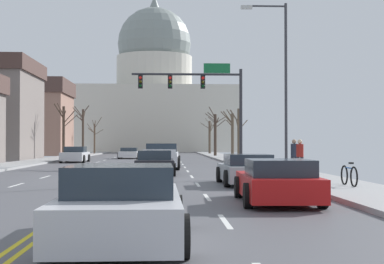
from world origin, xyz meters
name	(u,v)px	position (x,y,z in m)	size (l,w,h in m)	color
ground	(115,179)	(0.00, 0.00, 0.02)	(20.00, 180.00, 0.20)	#4F4F55
signal_gantry	(202,91)	(4.84, 14.92, 5.32)	(7.91, 0.41, 7.18)	#28282D
street_lamp_right	(280,73)	(7.92, 2.37, 5.10)	(2.31, 0.24, 8.43)	#333338
capitol_building	(154,97)	(0.00, 79.95, 10.14)	(29.96, 19.78, 29.15)	beige
pickup_truck_near_00	(161,157)	(1.96, 10.22, 0.73)	(2.48, 5.80, 1.59)	silver
sedan_near_01	(155,164)	(1.68, 3.57, 0.57)	(2.10, 4.52, 1.24)	black
sedan_near_02	(247,170)	(5.43, -3.39, 0.57)	(2.13, 4.41, 1.19)	#9EA3A8
sedan_near_03	(277,182)	(5.29, -10.19, 0.57)	(2.20, 4.49, 1.19)	#B71414
sedan_near_04	(122,207)	(1.55, -16.12, 0.59)	(2.12, 4.65, 1.28)	silver
sedan_oncoming_00	(75,155)	(-5.37, 22.52, 0.61)	(2.06, 4.60, 1.31)	silver
sedan_oncoming_01	(129,153)	(-1.58, 33.49, 0.54)	(2.15, 4.30, 1.12)	silver
flank_building_01	(20,117)	(-16.85, 49.35, 4.93)	(12.90, 10.26, 9.74)	#8C6656
bare_tree_00	(239,132)	(8.42, 22.63, 2.57)	(1.68, 1.90, 4.69)	brown
bare_tree_01	(64,128)	(-7.94, 31.37, 3.05)	(2.20, 2.55, 5.49)	#423328
bare_tree_02	(210,136)	(8.31, 53.75, 2.58)	(2.71, 2.09, 4.95)	brown
bare_tree_03	(95,136)	(-7.85, 55.00, 2.56)	(2.24, 1.80, 5.12)	brown
bare_tree_04	(215,133)	(7.92, 40.24, 2.80)	(2.54, 2.18, 5.63)	#423328
bare_tree_05	(83,129)	(-8.01, 44.77, 3.29)	(1.97, 1.48, 6.12)	#423328
bare_tree_06	(232,133)	(8.90, 31.84, 2.65)	(1.43, 1.97, 4.92)	brown
pedestrian_00	(300,155)	(8.55, 0.95, 1.06)	(0.35, 0.34, 1.65)	#33333D
pedestrian_01	(294,154)	(8.71, 2.87, 1.06)	(0.35, 0.34, 1.67)	#33333D
bicycle_parked	(349,176)	(8.68, -5.85, 0.49)	(0.12, 1.77, 0.85)	black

